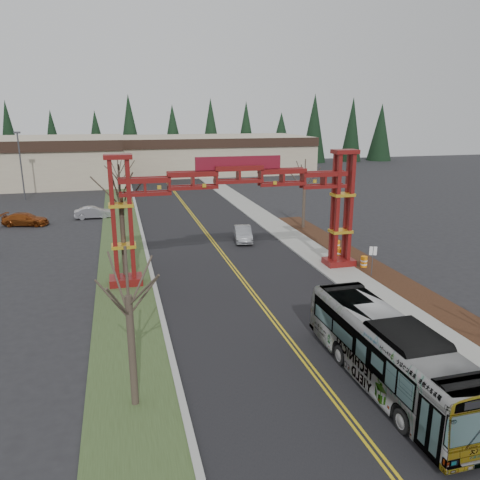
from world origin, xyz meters
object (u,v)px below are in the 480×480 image
object	(u,v)px
parked_car_far_a	(93,213)
bare_tree_median_near	(128,296)
barrel_north	(337,246)
barrel_south	(364,262)
barrel_mid	(340,255)
light_pole_far	(20,161)
street_sign	(373,255)
bare_tree_median_far	(118,175)
bare_tree_median_mid	(120,197)
parked_car_mid_a	(25,219)
silver_sedan	(243,234)
gateway_arch	(238,194)
transit_bus	(389,353)
retail_building_east	(209,154)
bare_tree_right_far	(305,180)

from	to	relation	value
parked_car_far_a	bare_tree_median_near	xyz separation A→B (m)	(3.00, -36.73, 4.06)
bare_tree_median_near	barrel_north	distance (m)	25.41
barrel_south	barrel_mid	bearing A→B (deg)	116.16
light_pole_far	street_sign	size ratio (longest dim) A/B	3.95
barrel_mid	bare_tree_median_far	bearing A→B (deg)	131.19
bare_tree_median_near	bare_tree_median_mid	distance (m)	14.79
bare_tree_median_mid	bare_tree_median_far	distance (m)	19.54
parked_car_mid_a	barrel_south	size ratio (longest dim) A/B	4.90
bare_tree_median_near	bare_tree_median_mid	bearing A→B (deg)	90.00
silver_sedan	barrel_mid	world-z (taller)	silver_sedan
silver_sedan	bare_tree_median_far	xyz separation A→B (m)	(-10.75, 11.04, 4.39)
silver_sedan	barrel_south	distance (m)	12.10
gateway_arch	bare_tree_median_far	size ratio (longest dim) A/B	2.54
parked_car_far_a	transit_bus	bearing A→B (deg)	-161.27
silver_sedan	transit_bus	bearing A→B (deg)	-80.36
retail_building_east	transit_bus	xyz separation A→B (m)	(-7.35, -77.48, -1.98)
parked_car_far_a	bare_tree_median_near	distance (m)	37.07
parked_car_far_a	bare_tree_median_far	world-z (taller)	bare_tree_median_far
bare_tree_median_mid	bare_tree_right_far	size ratio (longest dim) A/B	1.17
parked_car_mid_a	parked_car_far_a	bearing A→B (deg)	-60.89
parked_car_far_a	barrel_mid	size ratio (longest dim) A/B	3.73
transit_bus	barrel_mid	size ratio (longest dim) A/B	10.13
street_sign	transit_bus	bearing A→B (deg)	-117.22
transit_bus	barrel_north	size ratio (longest dim) A/B	11.41
silver_sedan	barrel_mid	xyz separation A→B (m)	(5.89, -7.98, -0.15)
parked_car_far_a	light_pole_far	bearing A→B (deg)	32.49
barrel_mid	barrel_north	xyz separation A→B (m)	(0.95, 2.60, -0.06)
gateway_arch	barrel_mid	world-z (taller)	gateway_arch
barrel_mid	barrel_north	size ratio (longest dim) A/B	1.13
gateway_arch	retail_building_east	xyz separation A→B (m)	(10.00, 61.95, -2.47)
silver_sedan	parked_car_far_a	size ratio (longest dim) A/B	1.04
light_pole_far	street_sign	distance (m)	49.73
barrel_south	street_sign	bearing A→B (deg)	-103.55
parked_car_far_a	gateway_arch	bearing A→B (deg)	-154.98
bare_tree_median_far	silver_sedan	bearing A→B (deg)	-45.75
bare_tree_right_far	gateway_arch	bearing A→B (deg)	-129.39
bare_tree_median_mid	barrel_mid	world-z (taller)	bare_tree_median_mid
light_pole_far	barrel_mid	size ratio (longest dim) A/B	8.35
retail_building_east	bare_tree_median_near	world-z (taller)	retail_building_east
gateway_arch	retail_building_east	distance (m)	62.80
barrel_mid	silver_sedan	bearing A→B (deg)	126.44
barrel_mid	parked_car_mid_a	bearing A→B (deg)	143.31
bare_tree_median_mid	barrel_south	size ratio (longest dim) A/B	8.64
bare_tree_median_far	street_sign	world-z (taller)	bare_tree_median_far
bare_tree_median_near	parked_car_far_a	bearing A→B (deg)	94.67
bare_tree_right_far	bare_tree_median_mid	bearing A→B (deg)	-147.07
bare_tree_median_near	bare_tree_right_far	bearing A→B (deg)	55.70
light_pole_far	bare_tree_median_mid	bearing A→B (deg)	-71.03
bare_tree_median_mid	bare_tree_right_far	world-z (taller)	bare_tree_median_mid
gateway_arch	transit_bus	world-z (taller)	gateway_arch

